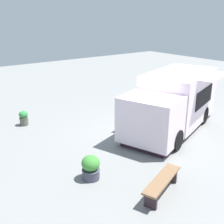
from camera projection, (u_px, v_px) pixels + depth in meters
ground_plane at (146, 135)px, 11.56m from camera, size 40.00×40.00×0.00m
food_truck at (173, 103)px, 11.88m from camera, size 5.94×3.81×2.38m
person_customer at (148, 97)px, 15.79m from camera, size 0.68×0.74×0.83m
planter_flowering_near at (24, 118)px, 12.46m from camera, size 0.40×0.40×0.67m
planter_flowering_far at (91, 167)px, 8.35m from camera, size 0.55×0.55×0.76m
plaza_bench at (162, 182)px, 7.64m from camera, size 1.79×0.98×0.48m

